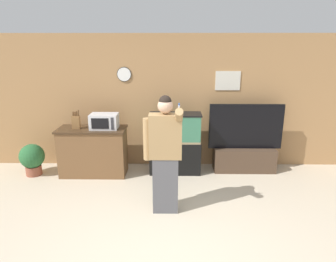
% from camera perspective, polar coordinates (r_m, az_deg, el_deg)
% --- Properties ---
extents(ground_plane, '(18.00, 18.00, 0.00)m').
position_cam_1_polar(ground_plane, '(3.96, 0.28, -21.12)').
color(ground_plane, beige).
extents(wall_back_paneled, '(10.00, 0.08, 2.60)m').
position_cam_1_polar(wall_back_paneled, '(5.93, 0.50, 5.54)').
color(wall_back_paneled, '#A87A4C').
rests_on(wall_back_paneled, ground_plane).
extents(counter_island, '(1.25, 0.57, 0.91)m').
position_cam_1_polar(counter_island, '(5.83, -14.03, -3.77)').
color(counter_island, brown).
rests_on(counter_island, ground_plane).
extents(microwave, '(0.50, 0.34, 0.27)m').
position_cam_1_polar(microwave, '(5.60, -12.05, 1.83)').
color(microwave, silver).
rests_on(microwave, counter_island).
extents(knife_block, '(0.14, 0.09, 0.35)m').
position_cam_1_polar(knife_block, '(5.71, -17.11, 1.66)').
color(knife_block, brown).
rests_on(knife_block, counter_island).
extents(aquarium_on_stand, '(0.97, 0.40, 1.17)m').
position_cam_1_polar(aquarium_on_stand, '(5.70, 1.37, -2.37)').
color(aquarium_on_stand, black).
rests_on(aquarium_on_stand, ground_plane).
extents(tv_on_stand, '(1.41, 0.40, 1.32)m').
position_cam_1_polar(tv_on_stand, '(6.03, 14.33, -3.82)').
color(tv_on_stand, '#4C3828').
rests_on(tv_on_stand, ground_plane).
extents(person_standing, '(0.55, 0.41, 1.74)m').
position_cam_1_polar(person_standing, '(4.26, -0.63, -4.31)').
color(person_standing, '#515156').
rests_on(person_standing, ground_plane).
extents(potted_plant, '(0.46, 0.46, 0.61)m').
position_cam_1_polar(potted_plant, '(6.21, -24.44, -4.71)').
color(potted_plant, brown).
rests_on(potted_plant, ground_plane).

